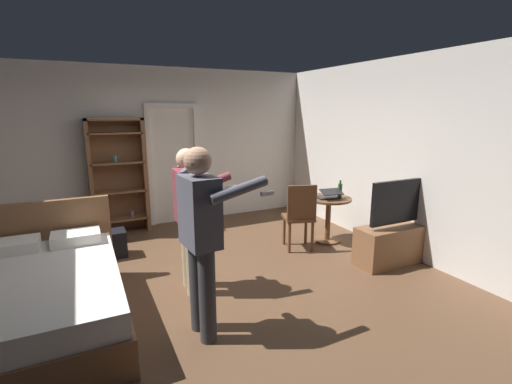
{
  "coord_description": "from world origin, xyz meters",
  "views": [
    {
      "loc": [
        -1.28,
        -3.82,
        2.02
      ],
      "look_at": [
        0.63,
        0.1,
        1.03
      ],
      "focal_mm": 25.42,
      "sensor_mm": 36.0,
      "label": 1
    }
  ],
  "objects": [
    {
      "name": "bookshelf",
      "position": [
        -0.75,
        2.44,
        1.02
      ],
      "size": [
        0.89,
        0.32,
        1.89
      ],
      "color": "brown",
      "rests_on": "ground_plane"
    },
    {
      "name": "wall_back",
      "position": [
        0.0,
        2.66,
        1.37
      ],
      "size": [
        5.73,
        0.12,
        2.73
      ],
      "primitive_type": "cube",
      "color": "silver",
      "rests_on": "ground_plane"
    },
    {
      "name": "bed",
      "position": [
        -1.71,
        -0.17,
        0.3
      ],
      "size": [
        1.37,
        2.09,
        1.02
      ],
      "color": "brown",
      "rests_on": "ground_plane"
    },
    {
      "name": "wooden_chair",
      "position": [
        1.49,
        0.43,
        0.54
      ],
      "size": [
        0.53,
        0.53,
        0.99
      ],
      "color": "brown",
      "rests_on": "ground_plane"
    },
    {
      "name": "tv_flatscreen",
      "position": [
        2.45,
        -0.5,
        0.33
      ],
      "size": [
        1.18,
        0.4,
        1.14
      ],
      "color": "brown",
      "rests_on": "ground_plane"
    },
    {
      "name": "person_striped_shirt",
      "position": [
        -0.26,
        -0.06,
        0.93
      ],
      "size": [
        0.6,
        0.55,
        1.62
      ],
      "color": "tan",
      "rests_on": "ground_plane"
    },
    {
      "name": "person_blue_shirt",
      "position": [
        -0.4,
        -0.94,
        0.99
      ],
      "size": [
        0.76,
        0.55,
        1.73
      ],
      "color": "#333338",
      "rests_on": "ground_plane"
    },
    {
      "name": "wall_right",
      "position": [
        2.81,
        0.0,
        1.37
      ],
      "size": [
        0.12,
        5.45,
        2.73
      ],
      "primitive_type": "cube",
      "color": "silver",
      "rests_on": "ground_plane"
    },
    {
      "name": "laptop",
      "position": [
        2.06,
        0.5,
        0.75
      ],
      "size": [
        0.37,
        0.38,
        0.16
      ],
      "color": "black",
      "rests_on": "side_table"
    },
    {
      "name": "ground_plane",
      "position": [
        0.0,
        0.0,
        0.0
      ],
      "size": [
        6.04,
        6.04,
        0.0
      ],
      "primitive_type": "plane",
      "color": "brown"
    },
    {
      "name": "suitcase_dark",
      "position": [
        -1.11,
        1.36,
        0.18
      ],
      "size": [
        0.59,
        0.31,
        0.37
      ],
      "primitive_type": "cube",
      "rotation": [
        0.0,
        0.0,
        -0.0
      ],
      "color": "black",
      "rests_on": "ground_plane"
    },
    {
      "name": "doorway_frame",
      "position": [
        0.21,
        2.58,
        1.22
      ],
      "size": [
        0.93,
        0.08,
        2.13
      ],
      "color": "white",
      "rests_on": "ground_plane"
    },
    {
      "name": "bottle_on_table",
      "position": [
        2.23,
        0.46,
        0.82
      ],
      "size": [
        0.06,
        0.06,
        0.28
      ],
      "color": "#1F541F",
      "rests_on": "side_table"
    },
    {
      "name": "side_table",
      "position": [
        2.09,
        0.54,
        0.48
      ],
      "size": [
        0.69,
        0.69,
        0.7
      ],
      "color": "brown",
      "rests_on": "ground_plane"
    }
  ]
}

